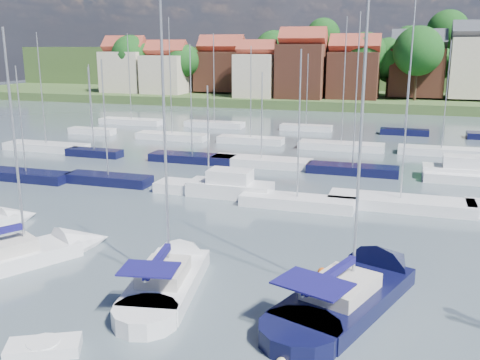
% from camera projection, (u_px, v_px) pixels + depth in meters
% --- Properties ---
extents(ground, '(260.00, 260.00, 0.00)m').
position_uv_depth(ground, '(330.00, 155.00, 61.31)').
color(ground, '#424F5A').
rests_on(ground, ground).
extents(sailboat_left, '(7.52, 10.40, 14.19)m').
position_uv_depth(sailboat_left, '(38.00, 253.00, 31.14)').
color(sailboat_left, silver).
rests_on(sailboat_left, ground).
extents(sailboat_centre, '(4.90, 11.69, 15.43)m').
position_uv_depth(sailboat_centre, '(174.00, 273.00, 28.49)').
color(sailboat_centre, silver).
rests_on(sailboat_centre, ground).
extents(sailboat_navy, '(7.95, 13.93, 18.63)m').
position_uv_depth(sailboat_navy, '(363.00, 285.00, 27.05)').
color(sailboat_navy, black).
rests_on(sailboat_navy, ground).
extents(tender, '(3.19, 2.52, 0.63)m').
position_uv_depth(tender, '(44.00, 348.00, 21.58)').
color(tender, silver).
rests_on(tender, ground).
extents(buoy_c, '(0.48, 0.48, 0.48)m').
position_uv_depth(buoy_c, '(126.00, 314.00, 24.79)').
color(buoy_c, '#D85914').
rests_on(buoy_c, ground).
extents(buoy_e, '(0.51, 0.51, 0.51)m').
position_uv_depth(buoy_e, '(322.00, 274.00, 29.19)').
color(buoy_e, '#D85914').
rests_on(buoy_e, ground).
extents(marina_field, '(79.62, 41.41, 15.93)m').
position_uv_depth(marina_field, '(341.00, 161.00, 56.16)').
color(marina_field, silver).
rests_on(marina_field, ground).
extents(far_shore_town, '(212.46, 90.00, 22.27)m').
position_uv_depth(far_shore_town, '(389.00, 75.00, 145.19)').
color(far_shore_town, '#415A2D').
rests_on(far_shore_town, ground).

